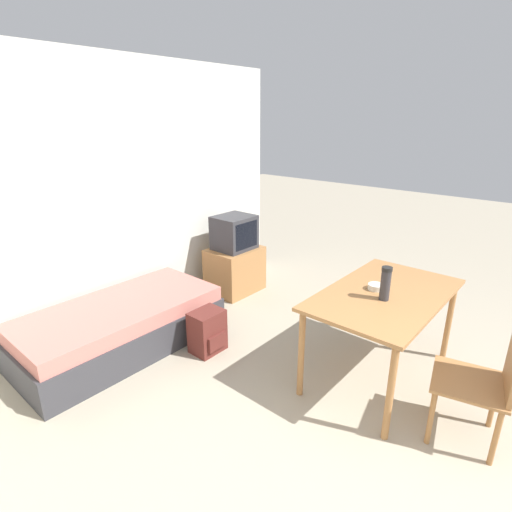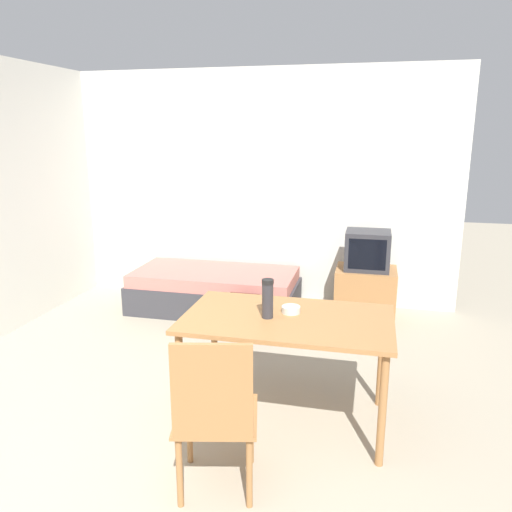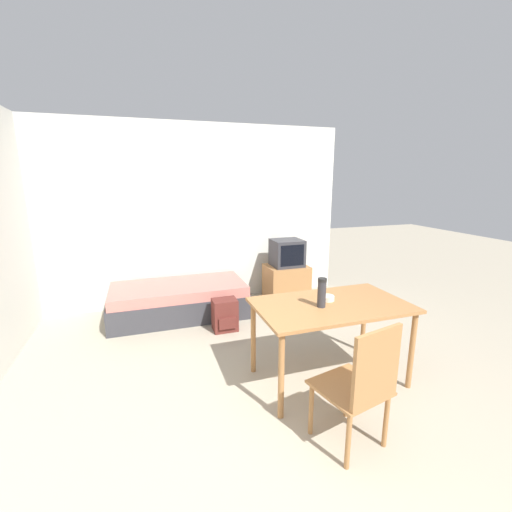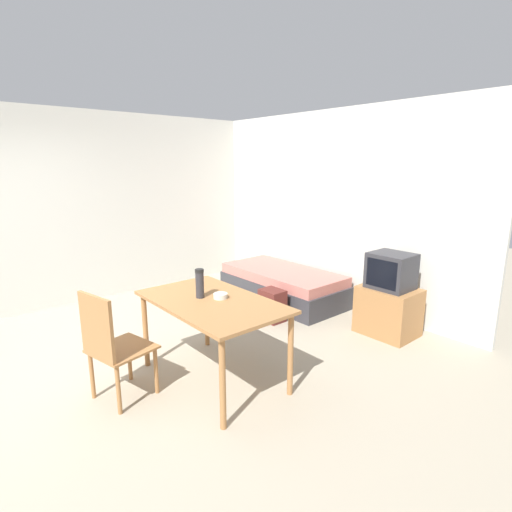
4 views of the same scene
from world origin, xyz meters
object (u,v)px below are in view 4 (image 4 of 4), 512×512
Objects in this scene: wooden_chair at (110,342)px; tv at (389,299)px; mate_bowl at (220,296)px; backpack at (272,305)px; daybed at (282,285)px; thermos_flask at (200,282)px; dining_table at (212,309)px.

tv is at bearing 76.14° from wooden_chair.
mate_bowl reaches higher than backpack.
mate_bowl is at bearing -58.62° from daybed.
mate_bowl reaches higher than daybed.
backpack is (0.50, -0.67, -0.02)m from daybed.
tv is 2.15m from mate_bowl.
thermos_flask is at bearing -68.50° from backpack.
mate_bowl is at bearing 74.65° from wooden_chair.
thermos_flask is at bearing -63.15° from daybed.
wooden_chair is 7.52× the size of mate_bowl.
thermos_flask is (-0.62, -2.19, 0.49)m from tv.
backpack is at bearing 118.37° from mate_bowl.
daybed reaches higher than backpack.
dining_table is at bearing -63.46° from backpack.
thermos_flask is 0.65× the size of backpack.
thermos_flask is at bearing 81.64° from wooden_chair.
tv reaches higher than backpack.
mate_bowl is 0.32× the size of backpack.
dining_table is 1.45× the size of wooden_chair.
tv is 1.01× the size of wooden_chair.
tv is at bearing 32.84° from backpack.
daybed is 2.42m from dining_table.
wooden_chair reaches higher than dining_table.
thermos_flask is (0.12, 0.81, 0.39)m from wooden_chair.
tv is at bearing 76.82° from mate_bowl.
dining_table is 0.90m from wooden_chair.
daybed is 14.48× the size of mate_bowl.
thermos_flask is (1.06, -2.09, 0.70)m from daybed.
daybed is 2.37m from mate_bowl.
wooden_chair reaches higher than backpack.
wooden_chair is (-0.25, -0.85, -0.16)m from dining_table.
wooden_chair is at bearing -105.35° from mate_bowl.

